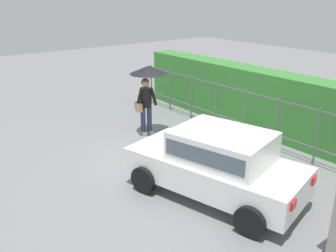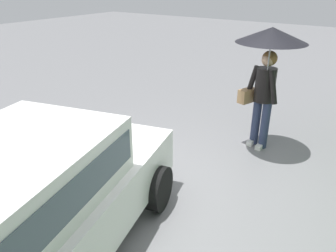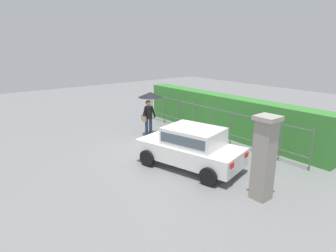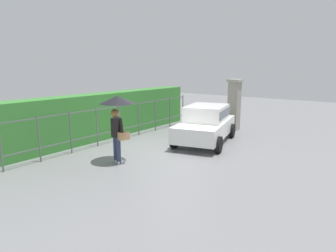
% 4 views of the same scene
% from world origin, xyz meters
% --- Properties ---
extents(ground_plane, '(40.00, 40.00, 0.00)m').
position_xyz_m(ground_plane, '(0.00, 0.00, 0.00)').
color(ground_plane, slate).
extents(car, '(3.99, 2.56, 1.48)m').
position_xyz_m(car, '(1.98, -0.51, 0.80)').
color(car, white).
rests_on(car, ground).
extents(pedestrian, '(1.12, 1.12, 2.12)m').
position_xyz_m(pedestrian, '(-1.90, 0.46, 1.65)').
color(pedestrian, '#2D3856').
rests_on(pedestrian, ground).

